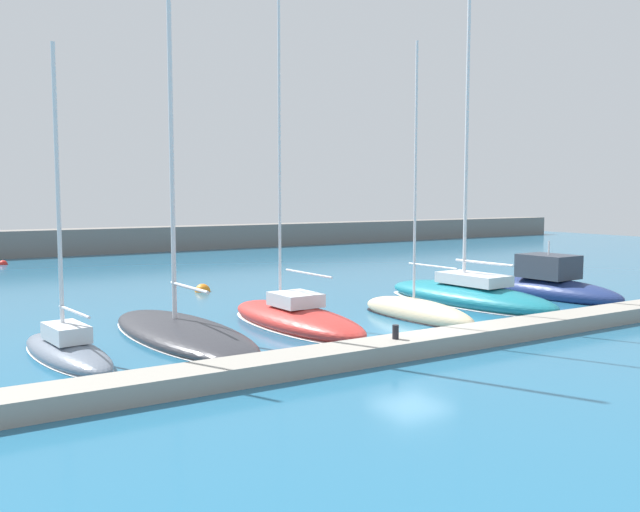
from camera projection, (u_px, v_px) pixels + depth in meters
name	position (u px, v px, depth m)	size (l,w,h in m)	color
ground_plane	(412.00, 338.00, 23.35)	(120.00, 120.00, 0.00)	#236084
dock_pier	(449.00, 340.00, 21.75)	(28.25, 1.40, 0.55)	gray
breakwater_seawall	(109.00, 241.00, 57.28)	(108.00, 2.69, 2.15)	slate
sailboat_slate_nearest	(67.00, 350.00, 20.37)	(2.42, 6.34, 9.72)	slate
sailboat_charcoal_second	(181.00, 331.00, 23.39)	(3.68, 9.98, 16.74)	#2D2D33
sailboat_red_third	(295.00, 318.00, 25.35)	(2.94, 8.31, 15.38)	#B72D28
sailboat_sand_fourth	(417.00, 312.00, 26.83)	(1.79, 6.16, 11.30)	beige
sailboat_teal_fifth	(468.00, 294.00, 30.66)	(3.63, 9.78, 19.54)	#19707F
motorboat_navy_sixth	(552.00, 285.00, 32.61)	(2.70, 7.44, 3.08)	navy
mooring_buoy_red	(3.00, 265.00, 47.83)	(0.64, 0.64, 0.64)	red
mooring_buoy_orange	(203.00, 292.00, 34.48)	(0.81, 0.81, 0.81)	orange
dock_bollard	(396.00, 332.00, 20.54)	(0.20, 0.20, 0.44)	black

